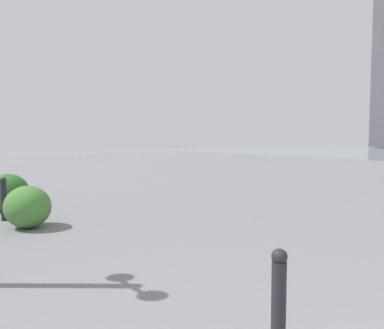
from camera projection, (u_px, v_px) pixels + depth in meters
The scene contains 5 objects.
bollard_near at pixel (279, 297), 3.07m from camera, with size 0.13×0.13×0.83m.
bollard_mid at pixel (4, 198), 7.82m from camera, with size 0.13×0.13×0.90m.
shrub_low at pixel (28, 207), 7.21m from camera, with size 0.94×0.84×0.80m.
shrub_round at pixel (7, 195), 9.62m from camera, with size 0.61×0.55×0.52m.
shrub_wide at pixel (8, 192), 8.85m from camera, with size 1.01×0.91×0.86m.
Camera 1 is at (-0.12, 1.54, 1.72)m, focal length 35.86 mm.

